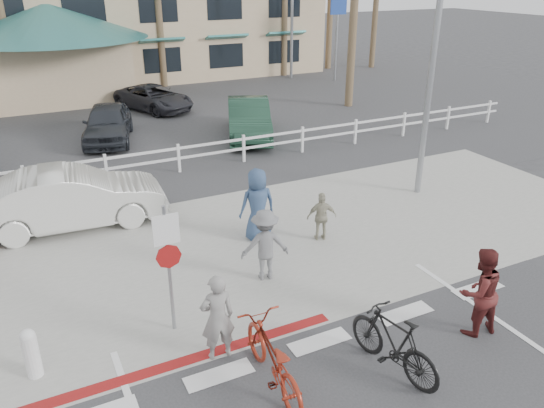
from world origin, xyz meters
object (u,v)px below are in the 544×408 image
bike_red (272,358)px  car_white_sedan (72,198)px  sign_post (169,263)px  bike_black (394,343)px

bike_red → car_white_sedan: 8.04m
sign_post → bike_red: bearing=-65.2°
bike_red → sign_post: bearing=-62.8°
sign_post → bike_black: size_ratio=1.50×
sign_post → car_white_sedan: bearing=100.8°
car_white_sedan → bike_red: bearing=-161.1°
sign_post → car_white_sedan: size_ratio=0.60×
sign_post → bike_black: bearing=-42.7°
bike_red → car_white_sedan: bearing=-72.6°
bike_black → bike_red: bearing=-26.6°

